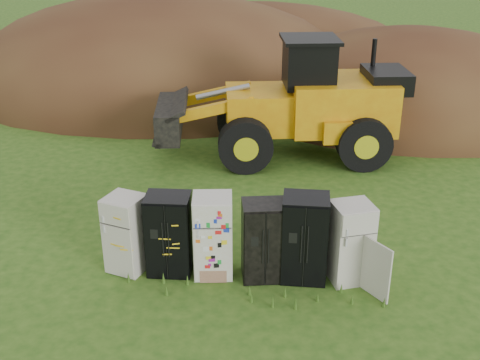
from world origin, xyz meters
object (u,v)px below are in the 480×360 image
object	(u,v)px
fridge_sticker	(213,236)
fridge_dark_mid	(263,241)
fridge_black_right	(305,238)
fridge_black_side	(169,234)
wheel_loader	(277,99)
fridge_open_door	(350,243)
fridge_leftmost	(127,234)

from	to	relation	value
fridge_sticker	fridge_dark_mid	xyz separation A→B (m)	(1.10, -0.04, -0.04)
fridge_sticker	fridge_black_right	world-z (taller)	fridge_black_right
fridge_black_side	wheel_loader	world-z (taller)	wheel_loader
fridge_open_door	wheel_loader	size ratio (longest dim) A/B	0.23
fridge_black_side	fridge_sticker	xyz separation A→B (m)	(0.97, -0.02, 0.02)
fridge_open_door	fridge_black_side	bearing A→B (deg)	161.36
fridge_open_door	fridge_sticker	bearing A→B (deg)	161.74
fridge_dark_mid	fridge_black_right	world-z (taller)	fridge_black_right
fridge_sticker	fridge_black_right	xyz separation A→B (m)	(1.98, 0.01, 0.04)
fridge_sticker	fridge_leftmost	bearing A→B (deg)	173.15
fridge_black_right	fridge_dark_mid	bearing A→B (deg)	-175.47
fridge_dark_mid	fridge_leftmost	bearing A→B (deg)	169.87
fridge_leftmost	fridge_sticker	xyz separation A→B (m)	(1.92, -0.03, 0.05)
fridge_black_side	fridge_leftmost	bearing A→B (deg)	178.81
fridge_sticker	fridge_dark_mid	distance (m)	1.10
fridge_black_side	fridge_dark_mid	size ratio (longest dim) A/B	1.03
fridge_leftmost	fridge_dark_mid	xyz separation A→B (m)	(3.02, -0.07, 0.01)
fridge_black_side	fridge_open_door	distance (m)	3.92
fridge_leftmost	fridge_black_side	bearing A→B (deg)	18.53
fridge_leftmost	fridge_open_door	distance (m)	4.88
fridge_sticker	fridge_dark_mid	world-z (taller)	fridge_sticker
fridge_open_door	fridge_dark_mid	bearing A→B (deg)	163.14
fridge_black_side	fridge_dark_mid	bearing A→B (deg)	-2.39
fridge_black_side	fridge_black_right	bearing A→B (deg)	-0.99
fridge_black_right	fridge_sticker	bearing A→B (deg)	-178.28
fridge_open_door	wheel_loader	distance (m)	7.44
fridge_dark_mid	fridge_open_door	world-z (taller)	fridge_open_door
fridge_black_side	fridge_open_door	world-z (taller)	fridge_black_side
fridge_black_side	fridge_open_door	xyz separation A→B (m)	(3.92, -0.00, -0.02)
fridge_dark_mid	fridge_black_right	xyz separation A→B (m)	(0.88, 0.05, 0.08)
fridge_dark_mid	wheel_loader	world-z (taller)	wheel_loader
fridge_black_right	wheel_loader	bearing A→B (deg)	97.98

